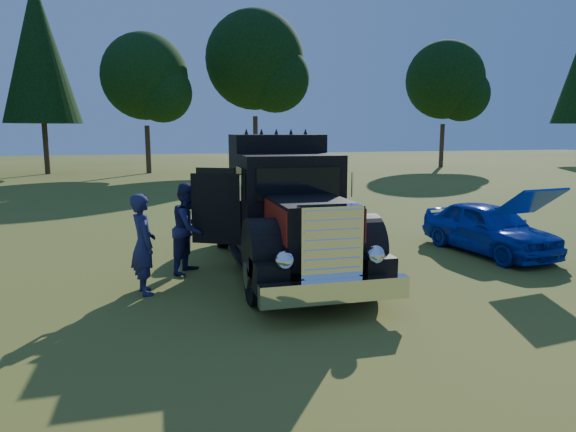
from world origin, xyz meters
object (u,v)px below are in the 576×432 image
Objects in this scene: hotrod_coupe at (489,228)px; spectator_far at (189,228)px; spectator_near at (143,244)px; diamond_t_truck at (285,214)px.

hotrod_coupe is 7.48m from spectator_far.
spectator_far is (-7.47, 0.05, 0.33)m from hotrod_coupe.
spectator_near is 0.98× the size of spectator_far.
spectator_near is at bearing -171.44° from hotrod_coupe.
diamond_t_truck is at bearing -70.35° from spectator_far.
spectator_far is at bearing 179.63° from hotrod_coupe.
diamond_t_truck is 5.46m from hotrod_coupe.
diamond_t_truck is 1.69× the size of hotrod_coupe.
hotrod_coupe is 2.14× the size of spectator_far.
diamond_t_truck is 3.62× the size of spectator_far.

